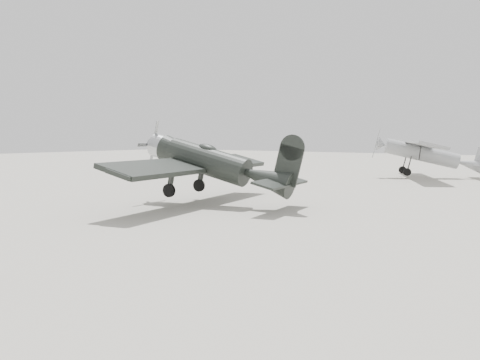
% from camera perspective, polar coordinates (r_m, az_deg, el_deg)
% --- Properties ---
extents(ground, '(160.00, 160.00, 0.00)m').
position_cam_1_polar(ground, '(15.93, -4.78, -6.58)').
color(ground, gray).
rests_on(ground, ground).
extents(lowwing_monoplane, '(8.28, 11.57, 3.72)m').
position_cam_1_polar(lowwing_monoplane, '(22.36, -3.07, 1.94)').
color(lowwing_monoplane, black).
rests_on(lowwing_monoplane, ground).
extents(highwing_monoplane, '(8.99, 11.68, 3.41)m').
position_cam_1_polar(highwing_monoplane, '(39.96, 21.73, 3.29)').
color(highwing_monoplane, gray).
rests_on(highwing_monoplane, ground).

